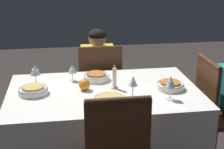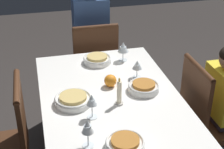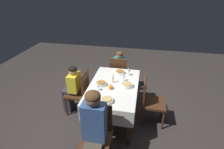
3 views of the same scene
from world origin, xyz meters
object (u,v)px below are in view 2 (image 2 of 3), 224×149
chair_west (94,64)px  chair_south (5,144)px  bowl_west (97,59)px  wine_glass_west (123,48)px  bowl_north (144,87)px  candle_centerpiece (119,94)px  dining_table (111,111)px  wine_glass_north (137,65)px  bowl_south (73,100)px  chair_north (208,116)px  wine_glass_south (92,101)px  orange_fruit (110,81)px  person_adult_denim (90,36)px  bowl_east (125,144)px  wine_glass_east (88,127)px

chair_west → chair_south: size_ratio=1.00×
bowl_west → wine_glass_west: bearing=87.6°
wine_glass_west → bowl_north: wine_glass_west is taller
candle_centerpiece → wine_glass_west: bearing=162.6°
chair_south → wine_glass_west: chair_south is taller
dining_table → bowl_north: 0.26m
wine_glass_north → wine_glass_west: bearing=-175.0°
chair_west → bowl_south: (0.93, -0.30, 0.26)m
chair_north → wine_glass_south: bearing=99.4°
wine_glass_north → orange_fruit: bearing=-70.0°
person_adult_denim → wine_glass_west: bearing=104.0°
chair_west → bowl_north: bearing=100.1°
bowl_north → bowl_east: size_ratio=1.01×
chair_south → dining_table: bearing=90.9°
chair_north → chair_south: same height
bowl_west → bowl_south: same height
dining_table → bowl_north: bowl_north is taller
person_adult_denim → orange_fruit: size_ratio=15.42×
bowl_east → bowl_south: 0.50m
candle_centerpiece → person_adult_denim: bearing=178.4°
chair_north → wine_glass_west: bearing=41.4°
bowl_north → wine_glass_south: wine_glass_south is taller
wine_glass_east → orange_fruit: 0.61m
person_adult_denim → wine_glass_north: bearing=101.2°
bowl_north → wine_glass_south: size_ratio=1.33×
chair_south → bowl_west: chair_south is taller
bowl_north → chair_west: bearing=-169.9°
chair_west → orange_fruit: size_ratio=11.13×
bowl_south → wine_glass_south: bearing=27.1°
bowl_west → wine_glass_east: bearing=-14.2°
chair_south → person_adult_denim: 1.32m
wine_glass_east → wine_glass_west: bearing=154.7°
chair_south → bowl_north: bearing=92.5°
chair_north → wine_glass_north: 0.60m
bowl_west → bowl_south: size_ratio=0.91×
bowl_south → chair_west: bearing=162.2°
candle_centerpiece → orange_fruit: size_ratio=2.20×
wine_glass_west → wine_glass_south: 0.75m
chair_west → person_adult_denim: 0.26m
chair_west → wine_glass_east: 1.40m
wine_glass_east → chair_west: bearing=168.2°
dining_table → chair_south: size_ratio=1.50×
wine_glass_south → person_adult_denim: bearing=170.2°
bowl_west → chair_west: bearing=173.2°
bowl_east → dining_table: bearing=174.9°
bowl_north → orange_fruit: bearing=-118.8°
person_adult_denim → wine_glass_east: person_adult_denim is taller
wine_glass_east → orange_fruit: (-0.55, 0.24, -0.08)m
bowl_east → wine_glass_south: bearing=-159.7°
candle_centerpiece → orange_fruit: (-0.22, -0.00, -0.03)m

